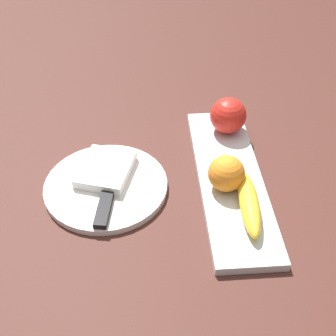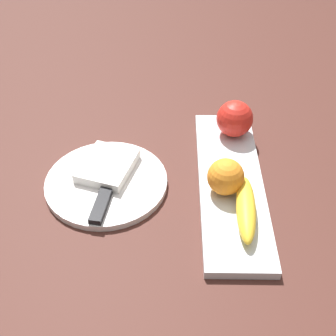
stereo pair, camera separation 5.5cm
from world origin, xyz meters
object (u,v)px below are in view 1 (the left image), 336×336
object	(u,v)px
fruit_tray	(229,179)
folded_napkin	(106,169)
banana	(249,204)
knife	(106,203)
dinner_plate	(106,186)
orange_near_apple	(226,173)
apple	(228,116)

from	to	relation	value
fruit_tray	folded_napkin	xyz separation A→B (m)	(0.03, 0.25, 0.02)
banana	folded_napkin	world-z (taller)	banana
fruit_tray	knife	bearing A→B (deg)	103.34
banana	dinner_plate	xyz separation A→B (m)	(0.09, 0.27, -0.03)
folded_napkin	dinner_plate	bearing A→B (deg)	180.00
banana	orange_near_apple	size ratio (longest dim) A/B	2.30
banana	knife	bearing A→B (deg)	86.44
folded_napkin	knife	size ratio (longest dim) A/B	0.65
orange_near_apple	folded_napkin	xyz separation A→B (m)	(0.06, 0.23, -0.03)
apple	orange_near_apple	xyz separation A→B (m)	(-0.18, 0.03, -0.00)
folded_napkin	banana	bearing A→B (deg)	-115.08
fruit_tray	knife	xyz separation A→B (m)	(-0.06, 0.25, 0.01)
apple	fruit_tray	bearing A→B (deg)	172.67
apple	dinner_plate	xyz separation A→B (m)	(-0.15, 0.27, -0.05)
fruit_tray	orange_near_apple	xyz separation A→B (m)	(-0.03, 0.01, 0.04)
apple	folded_napkin	world-z (taller)	apple
apple	banana	world-z (taller)	apple
knife	orange_near_apple	bearing A→B (deg)	-74.34
apple	knife	bearing A→B (deg)	128.32
folded_napkin	knife	xyz separation A→B (m)	(-0.09, -0.00, -0.01)
fruit_tray	dinner_plate	world-z (taller)	fruit_tray
banana	orange_near_apple	distance (m)	0.07
banana	folded_napkin	size ratio (longest dim) A/B	1.39
apple	orange_near_apple	distance (m)	0.18
banana	orange_near_apple	xyz separation A→B (m)	(0.06, 0.03, 0.02)
banana	dinner_plate	distance (m)	0.28
banana	apple	bearing A→B (deg)	3.84
fruit_tray	dinner_plate	distance (m)	0.25
orange_near_apple	folded_napkin	world-z (taller)	orange_near_apple
dinner_plate	folded_napkin	world-z (taller)	folded_napkin
knife	fruit_tray	bearing A→B (deg)	-68.15
fruit_tray	knife	world-z (taller)	knife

